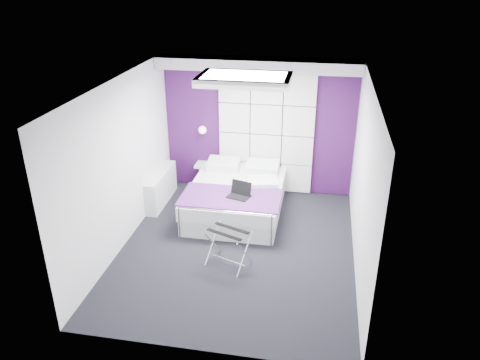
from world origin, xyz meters
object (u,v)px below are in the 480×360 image
object	(u,v)px
nightstand	(206,165)
luggage_rack	(228,248)
bed	(236,198)
laptop	(239,193)
wall_lamp	(203,129)
radiator	(161,187)

from	to	relation	value
nightstand	luggage_rack	distance (m)	2.65
bed	laptop	world-z (taller)	laptop
wall_lamp	bed	xyz separation A→B (m)	(0.82, -0.92, -0.92)
wall_lamp	luggage_rack	distance (m)	2.85
radiator	bed	bearing A→B (deg)	-6.29
radiator	nightstand	xyz separation A→B (m)	(0.69, 0.72, 0.20)
bed	luggage_rack	distance (m)	1.60
laptop	bed	bearing A→B (deg)	123.86
bed	luggage_rack	xyz separation A→B (m)	(0.18, -1.59, -0.01)
nightstand	laptop	bearing A→B (deg)	-55.81
radiator	nightstand	distance (m)	1.02
radiator	nightstand	bearing A→B (deg)	46.15
radiator	bed	xyz separation A→B (m)	(1.46, -0.16, -0.00)
radiator	luggage_rack	size ratio (longest dim) A/B	2.07
wall_lamp	laptop	size ratio (longest dim) A/B	0.42
luggage_rack	laptop	xyz separation A→B (m)	(-0.05, 1.14, 0.34)
wall_lamp	nightstand	world-z (taller)	wall_lamp
wall_lamp	radiator	distance (m)	1.35
luggage_rack	laptop	bearing A→B (deg)	113.74
nightstand	luggage_rack	size ratio (longest dim) A/B	0.71
bed	nightstand	xyz separation A→B (m)	(-0.76, 0.88, 0.20)
wall_lamp	nightstand	xyz separation A→B (m)	(0.05, -0.04, -0.72)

